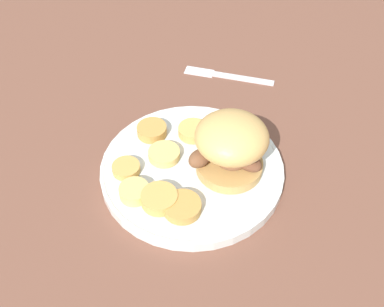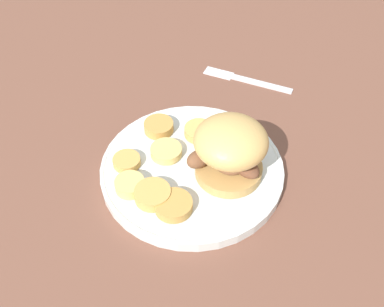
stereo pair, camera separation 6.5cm
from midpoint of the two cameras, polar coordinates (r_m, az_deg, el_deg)
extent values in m
plane|color=brown|center=(0.68, 2.72, -2.69)|extent=(4.00, 4.00, 0.00)
cylinder|color=silver|center=(0.68, 2.75, -2.20)|extent=(0.27, 0.27, 0.02)
torus|color=silver|center=(0.67, 2.77, -1.80)|extent=(0.27, 0.27, 0.01)
cylinder|color=tan|center=(0.66, 7.49, -2.12)|extent=(0.10, 0.10, 0.02)
ellipsoid|color=brown|center=(0.64, 7.75, -1.51)|extent=(0.05, 0.05, 0.02)
ellipsoid|color=brown|center=(0.64, 9.69, -1.80)|extent=(0.05, 0.06, 0.02)
ellipsoid|color=brown|center=(0.65, 8.02, -0.32)|extent=(0.03, 0.04, 0.02)
ellipsoid|color=brown|center=(0.64, 3.72, -0.87)|extent=(0.04, 0.04, 0.02)
ellipsoid|color=#563323|center=(0.66, 6.65, 1.32)|extent=(0.05, 0.05, 0.01)
ellipsoid|color=#563323|center=(0.64, 7.72, -1.24)|extent=(0.04, 0.03, 0.02)
ellipsoid|color=tan|center=(0.62, 8.00, 1.42)|extent=(0.10, 0.10, 0.05)
cylinder|color=#DBB766|center=(0.68, -0.47, 0.28)|extent=(0.05, 0.05, 0.01)
cylinder|color=#DBB766|center=(0.63, -5.01, -4.15)|extent=(0.04, 0.04, 0.02)
cylinder|color=tan|center=(0.71, 3.53, 2.72)|extent=(0.05, 0.05, 0.01)
cylinder|color=#BC8942|center=(0.61, 0.70, -6.75)|extent=(0.05, 0.05, 0.01)
cylinder|color=tan|center=(0.62, -2.03, -5.38)|extent=(0.05, 0.05, 0.02)
cylinder|color=#BC8942|center=(0.72, -1.66, 3.31)|extent=(0.05, 0.05, 0.02)
cylinder|color=tan|center=(0.67, -5.56, -1.12)|extent=(0.04, 0.04, 0.01)
cube|color=silver|center=(0.85, 11.15, 8.56)|extent=(0.03, 0.12, 0.00)
cube|color=silver|center=(0.87, 5.58, 10.06)|extent=(0.03, 0.06, 0.00)
camera|label=1|loc=(0.03, -87.13, 3.01)|focal=42.00mm
camera|label=2|loc=(0.03, 92.87, -3.01)|focal=42.00mm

